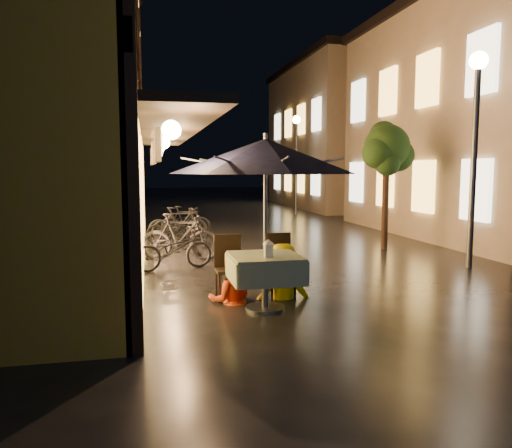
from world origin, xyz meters
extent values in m
plane|color=black|center=(0.00, 0.00, 0.00)|extent=(90.00, 90.00, 0.00)
cube|color=gold|center=(-5.75, 4.00, 3.50)|extent=(4.50, 11.00, 7.00)
cube|color=black|center=(-3.47, 4.00, 3.30)|extent=(0.12, 11.00, 0.35)
cube|color=black|center=(-2.90, 4.00, 2.75)|extent=(1.20, 10.50, 0.12)
cube|color=#ECAC47|center=(-3.44, 3.00, 4.60)|extent=(0.10, 0.90, 1.50)
cube|color=#ECAC47|center=(-3.44, 5.50, 4.60)|extent=(0.10, 0.90, 1.50)
cube|color=#ECAC47|center=(-3.44, 8.00, 4.60)|extent=(0.10, 0.90, 1.50)
cube|color=#ECAC47|center=(-3.44, 0.50, 1.40)|extent=(0.10, 2.20, 2.40)
cube|color=#ECAC47|center=(-3.44, 4.00, 1.40)|extent=(0.10, 2.20, 2.40)
cube|color=#ECAC47|center=(-3.44, 7.50, 1.40)|extent=(0.10, 2.20, 2.40)
cube|color=tan|center=(7.50, 6.50, 3.25)|extent=(7.00, 9.00, 6.50)
cube|color=#ECAC47|center=(3.95, 3.20, 1.50)|extent=(0.10, 1.00, 1.40)
cube|color=#ECAC47|center=(3.95, 3.20, 4.30)|extent=(0.10, 1.00, 1.40)
cube|color=#ECAC47|center=(3.95, 5.40, 1.50)|extent=(0.10, 1.00, 1.40)
cube|color=#ECAC47|center=(3.95, 5.40, 4.30)|extent=(0.10, 1.00, 1.40)
cube|color=#ECAC47|center=(3.95, 7.60, 1.50)|extent=(0.10, 1.00, 1.40)
cube|color=#ECAC47|center=(3.95, 7.60, 4.30)|extent=(0.10, 1.00, 1.40)
cube|color=#ECAC47|center=(3.95, 9.80, 1.50)|extent=(0.10, 1.00, 1.40)
cube|color=#ECAC47|center=(3.95, 9.80, 4.30)|extent=(0.10, 1.00, 1.40)
cube|color=tan|center=(7.50, 18.00, 3.50)|extent=(7.00, 10.00, 7.00)
cube|color=black|center=(7.50, 18.00, 7.15)|extent=(7.30, 10.30, 0.30)
cube|color=#ECAC47|center=(3.95, 14.20, 1.50)|extent=(0.10, 1.00, 1.40)
cube|color=#ECAC47|center=(3.95, 14.20, 4.30)|extent=(0.10, 1.00, 1.40)
cube|color=#ECAC47|center=(3.95, 16.40, 1.50)|extent=(0.10, 1.00, 1.40)
cube|color=#ECAC47|center=(3.95, 16.40, 4.30)|extent=(0.10, 1.00, 1.40)
cube|color=#ECAC47|center=(3.95, 18.60, 1.50)|extent=(0.10, 1.00, 1.40)
cube|color=#ECAC47|center=(3.95, 18.60, 4.30)|extent=(0.10, 1.00, 1.40)
cube|color=#ECAC47|center=(3.95, 20.80, 1.50)|extent=(0.10, 1.00, 1.40)
cube|color=#ECAC47|center=(3.95, 20.80, 4.30)|extent=(0.10, 1.00, 1.40)
cylinder|color=black|center=(2.40, 4.50, 1.10)|extent=(0.16, 0.16, 2.20)
sphere|color=black|center=(2.40, 4.50, 2.50)|extent=(1.10, 1.10, 1.10)
sphere|color=black|center=(2.75, 4.60, 2.30)|extent=(0.80, 0.80, 0.80)
sphere|color=black|center=(2.10, 4.35, 2.35)|extent=(0.76, 0.76, 0.76)
sphere|color=black|center=(2.45, 4.80, 2.80)|extent=(0.70, 0.70, 0.70)
sphere|color=black|center=(2.30, 4.25, 2.10)|extent=(0.60, 0.60, 0.60)
cylinder|color=#59595E|center=(3.00, 2.00, 2.00)|extent=(0.12, 0.12, 4.00)
sphere|color=beige|center=(3.00, 2.00, 4.05)|extent=(0.36, 0.36, 0.36)
cylinder|color=#59595E|center=(3.00, 14.00, 2.00)|extent=(0.12, 0.12, 4.00)
sphere|color=beige|center=(3.00, 14.00, 4.05)|extent=(0.36, 0.36, 0.36)
cylinder|color=#59595E|center=(-1.71, -0.06, 0.36)|extent=(0.10, 0.10, 0.72)
cylinder|color=#59595E|center=(-1.71, -0.06, 0.02)|extent=(0.56, 0.56, 0.04)
cube|color=#376238|center=(-1.71, -0.06, 0.75)|extent=(0.95, 0.95, 0.06)
cube|color=#376238|center=(-1.24, -0.06, 0.58)|extent=(0.04, 0.95, 0.33)
cube|color=#376238|center=(-2.19, -0.06, 0.58)|extent=(0.04, 0.95, 0.33)
cube|color=#376238|center=(-1.71, 0.42, 0.58)|extent=(0.95, 0.04, 0.33)
cube|color=#376238|center=(-1.71, -0.53, 0.58)|extent=(0.95, 0.04, 0.33)
cylinder|color=#59595E|center=(-1.71, -0.06, 1.15)|extent=(0.05, 0.05, 2.30)
cone|color=black|center=(-1.71, -0.06, 2.15)|extent=(2.62, 2.62, 0.47)
cylinder|color=#59595E|center=(-1.71, -0.06, 2.40)|extent=(0.06, 0.06, 0.12)
cube|color=black|center=(-2.11, 0.59, 0.45)|extent=(0.42, 0.42, 0.05)
cube|color=black|center=(-2.11, 0.78, 0.70)|extent=(0.42, 0.04, 0.55)
cylinder|color=black|center=(-2.29, 0.41, 0.21)|extent=(0.04, 0.04, 0.43)
cylinder|color=black|center=(-1.93, 0.41, 0.21)|extent=(0.04, 0.04, 0.43)
cylinder|color=black|center=(-2.29, 0.77, 0.21)|extent=(0.04, 0.04, 0.43)
cylinder|color=black|center=(-1.93, 0.77, 0.21)|extent=(0.04, 0.04, 0.43)
cube|color=black|center=(-1.31, 0.59, 0.45)|extent=(0.42, 0.42, 0.05)
cube|color=black|center=(-1.31, 0.78, 0.70)|extent=(0.42, 0.04, 0.55)
cylinder|color=black|center=(-1.49, 0.41, 0.21)|extent=(0.04, 0.04, 0.43)
cylinder|color=black|center=(-1.13, 0.41, 0.21)|extent=(0.04, 0.04, 0.43)
cylinder|color=black|center=(-1.49, 0.77, 0.21)|extent=(0.04, 0.04, 0.43)
cylinder|color=black|center=(-1.13, 0.77, 0.21)|extent=(0.04, 0.04, 0.43)
cube|color=white|center=(-1.71, -0.24, 0.87)|extent=(0.11, 0.11, 0.18)
cube|color=#FFD88C|center=(-1.71, -0.24, 0.86)|extent=(0.07, 0.07, 0.12)
cone|color=white|center=(-1.71, -0.24, 0.99)|extent=(0.16, 0.16, 0.07)
imported|color=#F14217|center=(-2.11, 0.44, 0.71)|extent=(0.72, 0.57, 1.42)
imported|color=#E6C900|center=(-1.29, 0.54, 0.82)|extent=(1.09, 0.67, 1.63)
imported|color=black|center=(-2.83, 3.00, 0.41)|extent=(1.66, 0.94, 0.83)
imported|color=black|center=(-2.62, 3.98, 0.51)|extent=(1.77, 0.81, 1.02)
imported|color=black|center=(-2.59, 6.17, 0.42)|extent=(1.70, 1.05, 0.84)
imported|color=#212229|center=(-2.45, 6.92, 0.47)|extent=(1.62, 0.74, 0.94)
imported|color=black|center=(-2.48, 7.59, 0.43)|extent=(1.66, 0.66, 0.86)
imported|color=black|center=(-2.21, 7.99, 0.44)|extent=(1.53, 0.72, 0.88)
camera|label=1|loc=(-3.31, -6.74, 1.98)|focal=35.00mm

